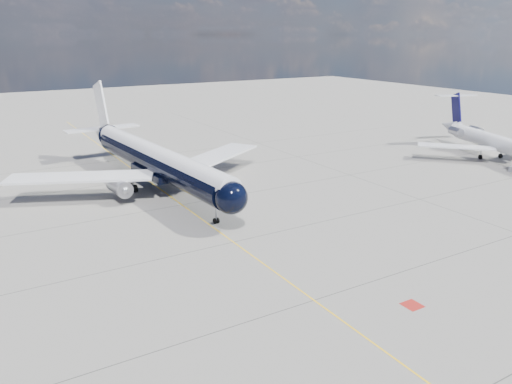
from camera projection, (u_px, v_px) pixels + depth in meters
ground at (169, 195)px, 72.55m from camera, size 320.00×320.00×0.00m
taxiway_centerline at (182, 205)px, 68.45m from camera, size 0.16×160.00×0.01m
red_marking at (412, 305)px, 43.06m from camera, size 1.60×1.60×0.01m
main_airliner at (153, 159)px, 74.75m from camera, size 41.42×50.54×14.60m
regional_jet at (489, 139)px, 93.80m from camera, size 26.72×31.51×11.00m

